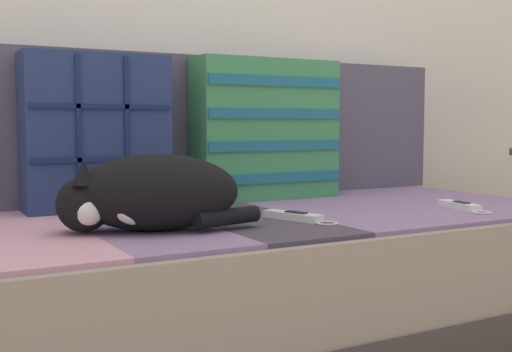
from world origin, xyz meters
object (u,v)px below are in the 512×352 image
(throw_pillow_quilted, at_px, (96,133))
(game_remote_far, at_px, (295,217))
(sleeping_cat, at_px, (146,195))
(game_remote_near, at_px, (461,206))
(couch, at_px, (231,286))
(throw_pillow_striped, at_px, (266,129))

(throw_pillow_quilted, bearing_deg, game_remote_far, -49.69)
(sleeping_cat, bearing_deg, game_remote_near, -4.81)
(couch, xyz_separation_m, sleeping_cat, (-0.28, -0.16, 0.27))
(sleeping_cat, bearing_deg, throw_pillow_quilted, 89.31)
(sleeping_cat, distance_m, game_remote_near, 0.86)
(throw_pillow_quilted, relative_size, game_remote_far, 1.97)
(couch, relative_size, sleeping_cat, 4.68)
(game_remote_near, bearing_deg, game_remote_far, 174.10)
(throw_pillow_quilted, height_order, game_remote_far, throw_pillow_quilted)
(game_remote_far, bearing_deg, throw_pillow_striped, 68.79)
(couch, bearing_deg, throw_pillow_striped, 44.44)
(game_remote_near, bearing_deg, throw_pillow_quilted, 151.03)
(throw_pillow_quilted, distance_m, throw_pillow_striped, 0.52)
(throw_pillow_quilted, relative_size, throw_pillow_striped, 0.90)
(couch, xyz_separation_m, game_remote_near, (0.57, -0.24, 0.20))
(sleeping_cat, distance_m, game_remote_far, 0.37)
(couch, height_order, game_remote_near, game_remote_near)
(game_remote_near, bearing_deg, couch, 157.75)
(sleeping_cat, relative_size, game_remote_far, 2.00)
(game_remote_near, bearing_deg, sleeping_cat, 175.19)
(game_remote_near, xyz_separation_m, game_remote_far, (-0.50, 0.05, 0.00))
(game_remote_far, bearing_deg, game_remote_near, -5.90)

